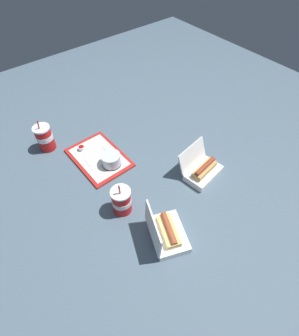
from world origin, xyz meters
The scene contains 10 objects.
ground_plane centered at (0.00, 0.00, 0.00)m, with size 3.20×3.20×0.00m, color #4C6070.
food_tray centered at (-0.25, -0.20, 0.01)m, with size 0.37×0.27×0.01m.
cake_container centered at (-0.16, -0.17, 0.05)m, with size 0.11×0.11×0.07m.
ketchup_cup centered at (-0.37, -0.25, 0.03)m, with size 0.04×0.04×0.02m.
napkin_stack centered at (-0.24, -0.23, 0.02)m, with size 0.10×0.10×0.00m, color white.
plastic_fork centered at (-0.26, -0.14, 0.02)m, with size 0.11×0.01×0.01m, color white.
clamshell_hotdog_left centered at (0.37, -0.22, 0.04)m, with size 0.25×0.22×0.19m.
clamshell_hotdog_back centered at (0.21, 0.18, 0.04)m, with size 0.20×0.23×0.16m.
soda_cup_back centered at (0.12, -0.29, 0.08)m, with size 0.10×0.10×0.21m.
soda_cup_center centered at (-0.52, -0.39, 0.08)m, with size 0.10×0.10×0.22m.
Camera 1 is at (0.74, -0.62, 1.13)m, focal length 28.00 mm.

